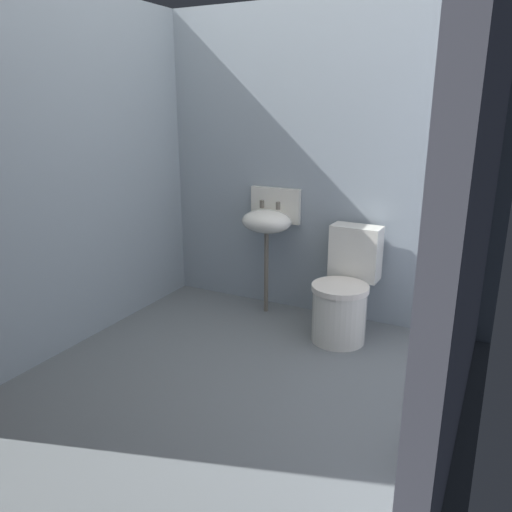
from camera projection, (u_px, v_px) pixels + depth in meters
ground_plane at (234, 381)px, 3.16m from camera, size 2.81×2.82×0.08m
wall_back at (312, 165)px, 3.88m from camera, size 2.81×0.10×2.35m
wall_left at (78, 173)px, 3.43m from camera, size 0.10×2.62×2.35m
wall_right at (477, 205)px, 2.35m from camera, size 0.10×2.62×2.35m
toilet_near_wall at (344, 294)px, 3.60m from camera, size 0.41×0.60×0.78m
sink at (268, 220)px, 3.94m from camera, size 0.42×0.35×0.99m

